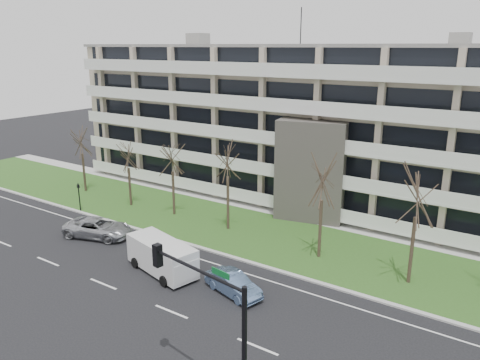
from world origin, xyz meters
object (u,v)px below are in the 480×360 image
Objects in this scene: blue_sedan at (233,284)px; silver_pickup at (98,228)px; white_van at (162,254)px; pedestrian_signal at (79,194)px; traffic_signal at (211,317)px.

silver_pickup is at bearing 100.00° from blue_sedan.
pedestrian_signal is (-15.08, 4.83, 0.41)m from white_van.
white_van is 0.92× the size of traffic_signal.
traffic_signal is 2.42× the size of pedestrian_signal.
traffic_signal reaches higher than white_van.
white_van is 2.23× the size of pedestrian_signal.
blue_sedan is at bearing -113.21° from silver_pickup.
white_van reaches higher than silver_pickup.
traffic_signal is at bearing -5.09° from pedestrian_signal.
pedestrian_signal is at bearing 176.10° from white_van.
white_van is (-5.73, -0.29, 0.66)m from blue_sedan.
pedestrian_signal is (-25.43, 12.82, -2.56)m from traffic_signal.
silver_pickup reaches higher than blue_sedan.
silver_pickup is 14.52m from blue_sedan.
silver_pickup is 0.84× the size of traffic_signal.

